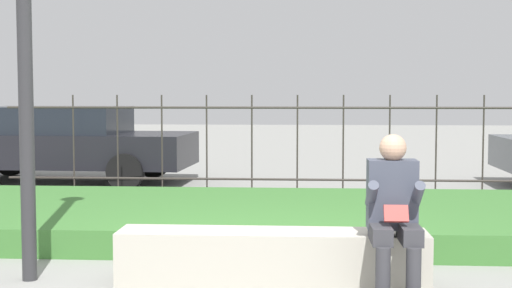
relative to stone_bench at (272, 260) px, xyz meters
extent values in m
plane|color=gray|center=(-0.16, 0.00, -0.19)|extent=(60.00, 60.00, 0.00)
cube|color=#B7B2A3|center=(0.00, 0.00, 0.02)|extent=(2.51, 0.45, 0.43)
cube|color=gray|center=(0.00, 0.00, -0.15)|extent=(2.41, 0.42, 0.08)
cylinder|color=#38383D|center=(0.83, -0.57, 0.07)|extent=(0.11, 0.11, 0.34)
cube|color=#38383D|center=(0.83, -0.36, 0.30)|extent=(0.15, 0.42, 0.13)
cylinder|color=#38383D|center=(1.05, -0.57, 0.07)|extent=(0.11, 0.11, 0.34)
cube|color=#38383D|center=(1.05, -0.36, 0.30)|extent=(0.15, 0.42, 0.13)
cube|color=#424756|center=(0.94, -0.15, 0.57)|extent=(0.38, 0.24, 0.54)
sphere|color=tan|center=(0.94, -0.17, 0.94)|extent=(0.21, 0.21, 0.21)
cylinder|color=#424756|center=(0.77, -0.31, 0.59)|extent=(0.08, 0.29, 0.24)
cylinder|color=#424756|center=(1.11, -0.31, 0.59)|extent=(0.08, 0.29, 0.24)
cube|color=#B2332D|center=(0.94, -0.41, 0.46)|extent=(0.18, 0.09, 0.13)
cube|color=#3D7533|center=(-0.16, 2.27, -0.05)|extent=(9.90, 3.15, 0.28)
cylinder|color=#332D28|center=(-0.16, 4.54, 0.11)|extent=(7.90, 0.03, 0.03)
cylinder|color=#332D28|center=(-0.16, 4.54, 1.15)|extent=(7.90, 0.03, 0.03)
cylinder|color=#332D28|center=(-3.78, 4.54, 0.57)|extent=(0.02, 0.02, 1.53)
cylinder|color=#332D28|center=(-3.12, 4.54, 0.57)|extent=(0.02, 0.02, 1.53)
cylinder|color=#332D28|center=(-2.46, 4.54, 0.57)|extent=(0.02, 0.02, 1.53)
cylinder|color=#332D28|center=(-1.81, 4.54, 0.57)|extent=(0.02, 0.02, 1.53)
cylinder|color=#332D28|center=(-1.15, 4.54, 0.57)|extent=(0.02, 0.02, 1.53)
cylinder|color=#332D28|center=(-0.49, 4.54, 0.57)|extent=(0.02, 0.02, 1.53)
cylinder|color=#332D28|center=(0.17, 4.54, 0.57)|extent=(0.02, 0.02, 1.53)
cylinder|color=#332D28|center=(0.83, 4.54, 0.57)|extent=(0.02, 0.02, 1.53)
cylinder|color=#332D28|center=(1.49, 4.54, 0.57)|extent=(0.02, 0.02, 1.53)
cylinder|color=#332D28|center=(2.14, 4.54, 0.57)|extent=(0.02, 0.02, 1.53)
cylinder|color=#332D28|center=(2.80, 4.54, 0.57)|extent=(0.02, 0.02, 1.53)
cube|color=black|center=(-3.93, 6.42, 0.39)|extent=(4.55, 2.02, 0.57)
cube|color=black|center=(-4.11, 6.43, 0.90)|extent=(2.54, 1.70, 0.46)
cylinder|color=black|center=(-2.59, 5.47, 0.11)|extent=(0.60, 0.23, 0.60)
cylinder|color=black|center=(-2.50, 7.22, 0.11)|extent=(0.60, 0.23, 0.60)
cylinder|color=black|center=(-5.26, 7.37, 0.11)|extent=(0.60, 0.23, 0.60)
cylinder|color=#2D2D30|center=(-2.01, -0.03, 1.77)|extent=(0.12, 0.12, 3.91)
camera|label=1|loc=(0.24, -5.72, 1.35)|focal=50.00mm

